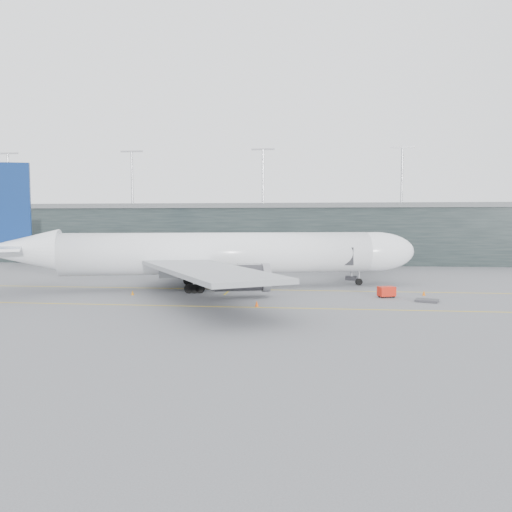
# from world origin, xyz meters

# --- Properties ---
(ground) EXTENTS (320.00, 320.00, 0.00)m
(ground) POSITION_xyz_m (0.00, 0.00, 0.00)
(ground) COLOR slate
(ground) RESTS_ON ground
(taxiline_a) EXTENTS (160.00, 0.25, 0.02)m
(taxiline_a) POSITION_xyz_m (0.00, -4.00, 0.01)
(taxiline_a) COLOR gold
(taxiline_a) RESTS_ON ground
(taxiline_b) EXTENTS (160.00, 0.25, 0.02)m
(taxiline_b) POSITION_xyz_m (0.00, -20.00, 0.01)
(taxiline_b) COLOR gold
(taxiline_b) RESTS_ON ground
(taxiline_lead_main) EXTENTS (0.25, 60.00, 0.02)m
(taxiline_lead_main) POSITION_xyz_m (5.00, 20.00, 0.01)
(taxiline_lead_main) COLOR gold
(taxiline_lead_main) RESTS_ON ground
(terminal) EXTENTS (240.00, 36.00, 29.00)m
(terminal) POSITION_xyz_m (-0.00, 58.00, 7.62)
(terminal) COLOR black
(terminal) RESTS_ON ground
(main_aircraft) EXTENTS (68.26, 62.82, 19.42)m
(main_aircraft) POSITION_xyz_m (2.57, -2.95, 5.45)
(main_aircraft) COLOR white
(main_aircraft) RESTS_ON ground
(jet_bridge) EXTENTS (11.89, 43.35, 6.65)m
(jet_bridge) POSITION_xyz_m (26.48, 24.72, 4.98)
(jet_bridge) COLOR #28292D
(jet_bridge) RESTS_ON ground
(gse_cart) EXTENTS (2.62, 2.15, 1.54)m
(gse_cart) POSITION_xyz_m (28.17, -9.82, 0.86)
(gse_cart) COLOR red
(gse_cart) RESTS_ON ground
(baggage_dolly) EXTENTS (3.50, 3.16, 0.29)m
(baggage_dolly) POSITION_xyz_m (32.97, -13.07, 0.17)
(baggage_dolly) COLOR #38383D
(baggage_dolly) RESTS_ON ground
(uld_a) EXTENTS (2.47, 2.14, 1.96)m
(uld_a) POSITION_xyz_m (-5.84, 9.57, 1.03)
(uld_a) COLOR #323136
(uld_a) RESTS_ON ground
(uld_b) EXTENTS (2.44, 2.15, 1.89)m
(uld_b) POSITION_xyz_m (-3.58, 12.45, 1.00)
(uld_b) COLOR #323136
(uld_b) RESTS_ON ground
(uld_c) EXTENTS (2.54, 2.19, 2.03)m
(uld_c) POSITION_xyz_m (1.16, 11.15, 1.07)
(uld_c) COLOR #323136
(uld_c) RESTS_ON ground
(cone_nose) EXTENTS (0.48, 0.48, 0.77)m
(cone_nose) POSITION_xyz_m (33.82, -7.44, 0.39)
(cone_nose) COLOR #DD630C
(cone_nose) RESTS_ON ground
(cone_wing_stbd) EXTENTS (0.47, 0.47, 0.75)m
(cone_wing_stbd) POSITION_xyz_m (10.80, -19.35, 0.37)
(cone_wing_stbd) COLOR #F4570D
(cone_wing_stbd) RESTS_ON ground
(cone_wing_port) EXTENTS (0.46, 0.46, 0.74)m
(cone_wing_port) POSITION_xyz_m (9.61, 10.69, 0.37)
(cone_wing_port) COLOR #EB5C0D
(cone_wing_port) RESTS_ON ground
(cone_tail) EXTENTS (0.43, 0.43, 0.69)m
(cone_tail) POSITION_xyz_m (-8.23, -11.64, 0.34)
(cone_tail) COLOR #CD720B
(cone_tail) RESTS_ON ground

